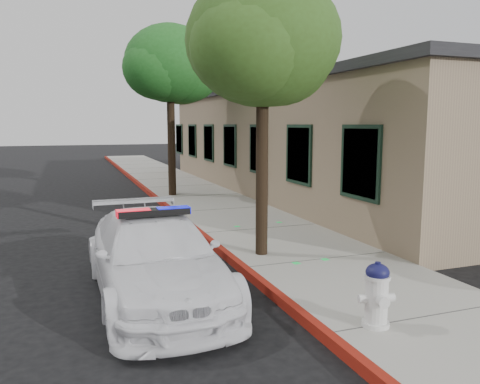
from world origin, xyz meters
name	(u,v)px	position (x,y,z in m)	size (l,w,h in m)	color
ground	(243,275)	(0.00, 0.00, 0.00)	(120.00, 120.00, 0.00)	black
sidewalk	(260,231)	(1.60, 3.00, 0.07)	(3.20, 60.00, 0.15)	#9A998C
red_curb	(202,236)	(0.06, 3.00, 0.08)	(0.14, 60.00, 0.16)	maroon
clapboard_building	(320,141)	(6.69, 9.00, 2.13)	(7.30, 20.89, 4.24)	#867458
police_car	(155,257)	(-1.73, -0.58, 0.68)	(1.96, 4.69, 1.47)	white
fire_hydrant	(377,294)	(0.75, -3.03, 0.59)	(0.50, 0.44, 0.87)	silver
street_tree_near	(263,47)	(0.71, 0.76, 4.29)	(3.11, 3.03, 5.54)	black
street_tree_mid	(170,69)	(0.81, 9.90, 4.82)	(3.46, 3.25, 6.20)	black
street_tree_far	(171,67)	(0.74, 9.47, 4.84)	(3.59, 3.30, 6.24)	black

